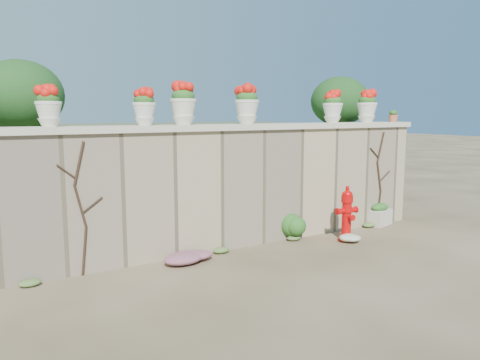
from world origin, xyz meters
TOP-DOWN VIEW (x-y plane):
  - ground at (0.00, 0.00)m, footprint 80.00×80.00m
  - stone_wall at (0.00, 1.80)m, footprint 8.00×0.40m
  - wall_cap at (0.00, 1.80)m, footprint 8.10×0.52m
  - raised_fill at (0.00, 5.00)m, footprint 9.00×6.00m
  - back_shrub_left at (-3.20, 3.00)m, footprint 1.30×1.30m
  - back_shrub_right at (3.40, 3.00)m, footprint 1.30×1.30m
  - vine_left at (-2.67, 1.58)m, footprint 0.60×0.04m
  - vine_right at (3.23, 1.58)m, footprint 0.60×0.04m
  - fire_hydrant at (1.81, 1.02)m, footprint 0.43×0.30m
  - planter_box at (3.24, 1.55)m, footprint 0.61×0.44m
  - green_shrub at (1.13, 1.52)m, footprint 0.63×0.57m
  - magenta_clump at (-1.16, 1.34)m, footprint 0.79×0.53m
  - white_flowers at (1.73, 0.89)m, footprint 0.52×0.42m
  - urn_pot_0 at (-2.99, 1.80)m, footprint 0.35×0.35m
  - urn_pot_1 at (-1.64, 1.80)m, footprint 0.35×0.35m
  - urn_pot_2 at (-1.00, 1.80)m, footprint 0.42×0.42m
  - urn_pot_3 at (0.18, 1.80)m, footprint 0.42×0.42m
  - urn_pot_4 at (2.11, 1.80)m, footprint 0.38×0.38m
  - urn_pot_5 at (3.02, 1.80)m, footprint 0.40×0.40m
  - terracotta_pot at (3.80, 1.80)m, footprint 0.20×0.20m

SIDE VIEW (x-z plane):
  - ground at x=0.00m, z-range 0.00..0.00m
  - white_flowers at x=1.73m, z-range 0.00..0.19m
  - magenta_clump at x=-1.16m, z-range 0.00..0.21m
  - planter_box at x=3.24m, z-range -0.02..0.44m
  - green_shrub at x=1.13m, z-range 0.00..0.60m
  - fire_hydrant at x=1.81m, z-range 0.00..1.00m
  - vine_left at x=-2.67m, z-range 0.04..1.94m
  - vine_right at x=3.23m, z-range 0.04..1.94m
  - stone_wall at x=0.00m, z-range 0.00..2.00m
  - raised_fill at x=0.00m, z-range 0.00..2.00m
  - wall_cap at x=0.00m, z-range 2.00..2.10m
  - terracotta_pot at x=3.80m, z-range 2.09..2.33m
  - urn_pot_1 at x=-1.64m, z-range 2.10..2.65m
  - urn_pot_0 at x=-2.99m, z-range 2.10..2.65m
  - urn_pot_4 at x=2.11m, z-range 2.10..2.70m
  - urn_pot_5 at x=3.02m, z-range 2.10..2.73m
  - urn_pot_3 at x=0.18m, z-range 2.10..2.75m
  - urn_pot_2 at x=-1.00m, z-range 2.10..2.75m
  - back_shrub_left at x=-3.20m, z-range 2.00..3.10m
  - back_shrub_right at x=3.40m, z-range 2.00..3.10m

